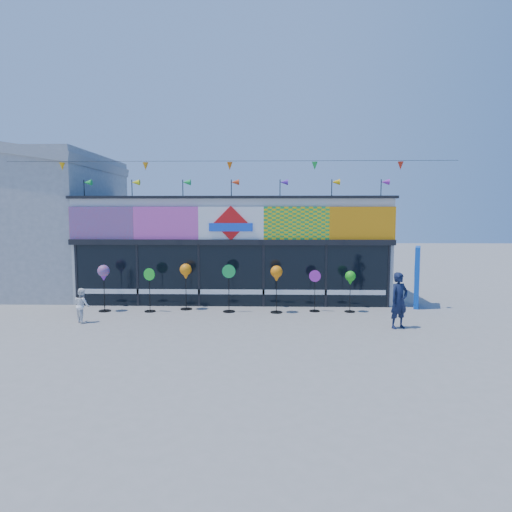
{
  "coord_description": "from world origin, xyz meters",
  "views": [
    {
      "loc": [
        1.36,
        -13.31,
        3.45
      ],
      "look_at": [
        0.96,
        2.0,
        2.02
      ],
      "focal_mm": 32.0,
      "sensor_mm": 36.0,
      "label": 1
    }
  ],
  "objects_px": {
    "spinner_5": "(315,290)",
    "spinner_4": "(277,275)",
    "spinner_1": "(150,289)",
    "spinner_6": "(350,279)",
    "child": "(82,305)",
    "spinner_3": "(229,287)",
    "adult_man": "(399,300)",
    "blue_sign": "(417,277)",
    "spinner_0": "(104,274)",
    "spinner_2": "(186,273)"
  },
  "relations": [
    {
      "from": "spinner_2",
      "to": "spinner_4",
      "type": "xyz_separation_m",
      "value": [
        3.25,
        -0.46,
        -0.01
      ]
    },
    {
      "from": "spinner_4",
      "to": "spinner_6",
      "type": "xyz_separation_m",
      "value": [
        2.58,
        0.18,
        -0.16
      ]
    },
    {
      "from": "spinner_4",
      "to": "spinner_6",
      "type": "distance_m",
      "value": 2.6
    },
    {
      "from": "spinner_6",
      "to": "spinner_5",
      "type": "bearing_deg",
      "value": 177.06
    },
    {
      "from": "spinner_1",
      "to": "spinner_6",
      "type": "xyz_separation_m",
      "value": [
        7.04,
        0.14,
        0.35
      ]
    },
    {
      "from": "blue_sign",
      "to": "spinner_6",
      "type": "xyz_separation_m",
      "value": [
        -2.63,
        -1.0,
        0.04
      ]
    },
    {
      "from": "spinner_2",
      "to": "spinner_4",
      "type": "height_order",
      "value": "spinner_2"
    },
    {
      "from": "adult_man",
      "to": "child",
      "type": "relative_size",
      "value": 1.54
    },
    {
      "from": "child",
      "to": "spinner_0",
      "type": "bearing_deg",
      "value": -47.13
    },
    {
      "from": "spinner_1",
      "to": "spinner_6",
      "type": "bearing_deg",
      "value": 1.17
    },
    {
      "from": "spinner_0",
      "to": "spinner_5",
      "type": "height_order",
      "value": "spinner_0"
    },
    {
      "from": "blue_sign",
      "to": "spinner_1",
      "type": "relative_size",
      "value": 1.45
    },
    {
      "from": "spinner_3",
      "to": "spinner_5",
      "type": "height_order",
      "value": "spinner_3"
    },
    {
      "from": "spinner_4",
      "to": "spinner_6",
      "type": "relative_size",
      "value": 1.14
    },
    {
      "from": "spinner_3",
      "to": "spinner_5",
      "type": "xyz_separation_m",
      "value": [
        3.02,
        0.17,
        -0.11
      ]
    },
    {
      "from": "spinner_6",
      "to": "child",
      "type": "relative_size",
      "value": 1.33
    },
    {
      "from": "blue_sign",
      "to": "spinner_6",
      "type": "distance_m",
      "value": 2.82
    },
    {
      "from": "adult_man",
      "to": "child",
      "type": "xyz_separation_m",
      "value": [
        -9.85,
        0.48,
        -0.3
      ]
    },
    {
      "from": "blue_sign",
      "to": "spinner_0",
      "type": "bearing_deg",
      "value": -155.49
    },
    {
      "from": "spinner_2",
      "to": "spinner_6",
      "type": "height_order",
      "value": "spinner_2"
    },
    {
      "from": "spinner_3",
      "to": "blue_sign",
      "type": "bearing_deg",
      "value": 9.13
    },
    {
      "from": "spinner_2",
      "to": "adult_man",
      "type": "relative_size",
      "value": 0.98
    },
    {
      "from": "spinner_5",
      "to": "adult_man",
      "type": "xyz_separation_m",
      "value": [
        2.29,
        -2.3,
        0.07
      ]
    },
    {
      "from": "blue_sign",
      "to": "spinner_3",
      "type": "xyz_separation_m",
      "value": [
        -6.88,
        -1.11,
        -0.24
      ]
    },
    {
      "from": "spinner_3",
      "to": "spinner_4",
      "type": "bearing_deg",
      "value": -2.42
    },
    {
      "from": "spinner_2",
      "to": "child",
      "type": "bearing_deg",
      "value": -145.49
    },
    {
      "from": "spinner_1",
      "to": "spinner_5",
      "type": "distance_m",
      "value": 5.81
    },
    {
      "from": "spinner_1",
      "to": "spinner_4",
      "type": "bearing_deg",
      "value": -0.44
    },
    {
      "from": "blue_sign",
      "to": "spinner_2",
      "type": "xyz_separation_m",
      "value": [
        -8.47,
        -0.72,
        0.21
      ]
    },
    {
      "from": "blue_sign",
      "to": "spinner_6",
      "type": "height_order",
      "value": "blue_sign"
    },
    {
      "from": "spinner_1",
      "to": "spinner_3",
      "type": "height_order",
      "value": "spinner_3"
    },
    {
      "from": "blue_sign",
      "to": "spinner_6",
      "type": "relative_size",
      "value": 1.53
    },
    {
      "from": "spinner_3",
      "to": "adult_man",
      "type": "xyz_separation_m",
      "value": [
        5.31,
        -2.13,
        -0.04
      ]
    },
    {
      "from": "spinner_5",
      "to": "adult_man",
      "type": "bearing_deg",
      "value": -45.06
    },
    {
      "from": "spinner_4",
      "to": "child",
      "type": "height_order",
      "value": "spinner_4"
    },
    {
      "from": "blue_sign",
      "to": "spinner_5",
      "type": "height_order",
      "value": "blue_sign"
    },
    {
      "from": "spinner_0",
      "to": "spinner_4",
      "type": "xyz_separation_m",
      "value": [
        6.08,
        -0.06,
        0.0
      ]
    },
    {
      "from": "spinner_3",
      "to": "spinner_6",
      "type": "distance_m",
      "value": 4.26
    },
    {
      "from": "spinner_5",
      "to": "child",
      "type": "xyz_separation_m",
      "value": [
        -7.56,
        -1.82,
        -0.23
      ]
    },
    {
      "from": "spinner_1",
      "to": "spinner_5",
      "type": "xyz_separation_m",
      "value": [
        5.81,
        0.21,
        -0.04
      ]
    },
    {
      "from": "spinner_3",
      "to": "child",
      "type": "bearing_deg",
      "value": -160.06
    },
    {
      "from": "spinner_5",
      "to": "blue_sign",
      "type": "bearing_deg",
      "value": 13.6
    },
    {
      "from": "spinner_0",
      "to": "spinner_2",
      "type": "relative_size",
      "value": 1.0
    },
    {
      "from": "spinner_5",
      "to": "spinner_4",
      "type": "bearing_deg",
      "value": -169.91
    },
    {
      "from": "spinner_2",
      "to": "spinner_5",
      "type": "bearing_deg",
      "value": -2.67
    },
    {
      "from": "blue_sign",
      "to": "spinner_5",
      "type": "bearing_deg",
      "value": -147.55
    },
    {
      "from": "spinner_2",
      "to": "spinner_4",
      "type": "relative_size",
      "value": 1.0
    },
    {
      "from": "spinner_0",
      "to": "spinner_3",
      "type": "relative_size",
      "value": 0.99
    },
    {
      "from": "spinner_3",
      "to": "adult_man",
      "type": "relative_size",
      "value": 0.99
    },
    {
      "from": "spinner_2",
      "to": "spinner_4",
      "type": "distance_m",
      "value": 3.28
    }
  ]
}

